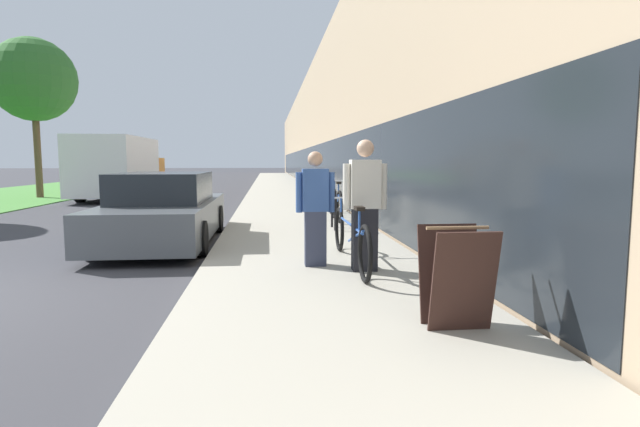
{
  "coord_description": "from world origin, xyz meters",
  "views": [
    {
      "loc": [
        4.28,
        -5.49,
        1.58
      ],
      "look_at": [
        6.15,
        12.41,
        -0.32
      ],
      "focal_mm": 28.0,
      "sensor_mm": 36.0,
      "label": 1
    }
  ],
  "objects": [
    {
      "name": "sidewalk_slab",
      "position": [
        4.95,
        21.0,
        0.06
      ],
      "size": [
        3.25,
        70.0,
        0.12
      ],
      "color": "#A39E8E",
      "rests_on": "ground"
    },
    {
      "name": "storefront_facade",
      "position": [
        11.62,
        29.0,
        3.36
      ],
      "size": [
        10.01,
        70.0,
        6.72
      ],
      "color": "tan",
      "rests_on": "ground"
    },
    {
      "name": "lawn_strip",
      "position": [
        -7.41,
        25.0,
        0.01
      ],
      "size": [
        7.38,
        70.0,
        0.03
      ],
      "color": "#478438",
      "rests_on": "ground"
    },
    {
      "name": "tandem_bicycle",
      "position": [
        5.43,
        1.37,
        0.5
      ],
      "size": [
        0.52,
        2.87,
        0.9
      ],
      "color": "black",
      "rests_on": "sidewalk_slab"
    },
    {
      "name": "person_rider",
      "position": [
        5.55,
        1.0,
        1.0
      ],
      "size": [
        0.59,
        0.23,
        1.74
      ],
      "color": "black",
      "rests_on": "sidewalk_slab"
    },
    {
      "name": "person_bystander",
      "position": [
        4.93,
        1.38,
        0.92
      ],
      "size": [
        0.54,
        0.21,
        1.59
      ],
      "color": "#33384C",
      "rests_on": "sidewalk_slab"
    },
    {
      "name": "bike_rack_hoop",
      "position": [
        5.68,
        5.13,
        0.63
      ],
      "size": [
        0.05,
        0.6,
        0.84
      ],
      "color": "black",
      "rests_on": "sidewalk_slab"
    },
    {
      "name": "cruiser_bike_nearest",
      "position": [
        5.95,
        6.6,
        0.53
      ],
      "size": [
        0.52,
        1.74,
        0.98
      ],
      "color": "black",
      "rests_on": "sidewalk_slab"
    },
    {
      "name": "cruiser_bike_middle",
      "position": [
        6.01,
        8.77,
        0.5
      ],
      "size": [
        0.52,
        1.85,
        0.9
      ],
      "color": "black",
      "rests_on": "sidewalk_slab"
    },
    {
      "name": "cruiser_bike_farthest",
      "position": [
        6.0,
        10.89,
        0.49
      ],
      "size": [
        0.52,
        1.73,
        0.86
      ],
      "color": "black",
      "rests_on": "sidewalk_slab"
    },
    {
      "name": "sandwich_board_sign",
      "position": [
        5.92,
        -1.34,
        0.57
      ],
      "size": [
        0.56,
        0.56,
        0.9
      ],
      "color": "#331E19",
      "rests_on": "sidewalk_slab"
    },
    {
      "name": "parked_sedan_curbside",
      "position": [
        2.29,
        4.28,
        0.63
      ],
      "size": [
        1.93,
        4.77,
        1.36
      ],
      "color": "#4C5156",
      "rests_on": "ground"
    },
    {
      "name": "moving_truck",
      "position": [
        -1.87,
        16.17,
        1.29
      ],
      "size": [
        2.39,
        7.04,
        2.53
      ],
      "color": "orange",
      "rests_on": "ground"
    },
    {
      "name": "street_tree_far",
      "position": [
        -5.47,
        17.01,
        4.96
      ],
      "size": [
        3.46,
        3.46,
        6.71
      ],
      "color": "brown",
      "rests_on": "ground"
    }
  ]
}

